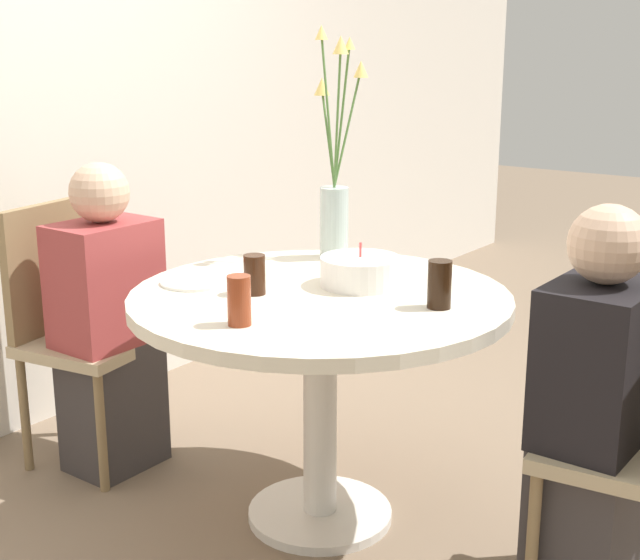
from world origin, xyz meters
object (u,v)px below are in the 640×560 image
(chair_right_flank, at_px, (72,319))
(side_plate, at_px, (196,282))
(drink_glass_2, at_px, (439,284))
(drink_glass_0, at_px, (239,300))
(birthday_cake, at_px, (360,271))
(drink_glass_1, at_px, (255,275))
(person_woman, at_px, (593,423))
(person_guest, at_px, (108,329))
(flower_vase, at_px, (335,186))

(chair_right_flank, height_order, side_plate, chair_right_flank)
(drink_glass_2, bearing_deg, side_plate, 106.50)
(drink_glass_0, bearing_deg, birthday_cake, -3.90)
(drink_glass_1, height_order, person_woman, person_woman)
(side_plate, bearing_deg, drink_glass_2, -73.50)
(drink_glass_2, height_order, person_woman, person_woman)
(chair_right_flank, bearing_deg, person_guest, -90.00)
(flower_vase, bearing_deg, person_guest, 133.43)
(birthday_cake, distance_m, flower_vase, 0.43)
(person_woman, bearing_deg, person_guest, 98.19)
(flower_vase, distance_m, person_woman, 1.19)
(flower_vase, bearing_deg, birthday_cake, -132.68)
(person_guest, relative_size, person_woman, 1.00)
(chair_right_flank, xyz_separation_m, side_plate, (0.02, -0.59, 0.22))
(chair_right_flank, height_order, birthday_cake, chair_right_flank)
(flower_vase, distance_m, side_plate, 0.61)
(drink_glass_2, bearing_deg, chair_right_flank, 100.39)
(drink_glass_0, bearing_deg, chair_right_flank, 77.94)
(side_plate, relative_size, drink_glass_1, 1.84)
(drink_glass_1, relative_size, person_guest, 0.11)
(flower_vase, distance_m, drink_glass_0, 0.83)
(chair_right_flank, xyz_separation_m, drink_glass_2, (0.24, -1.32, 0.29))
(birthday_cake, xyz_separation_m, person_guest, (-0.28, 0.85, -0.28))
(drink_glass_0, relative_size, drink_glass_1, 1.13)
(flower_vase, relative_size, side_plate, 3.58)
(flower_vase, relative_size, person_guest, 0.72)
(person_guest, bearing_deg, drink_glass_2, -79.52)
(side_plate, bearing_deg, flower_vase, -14.50)
(drink_glass_0, distance_m, person_woman, 0.97)
(flower_vase, bearing_deg, chair_right_flank, 127.90)
(side_plate, xyz_separation_m, person_woman, (0.23, -1.18, -0.24))
(flower_vase, height_order, person_woman, flower_vase)
(flower_vase, xyz_separation_m, side_plate, (-0.54, 0.14, -0.24))
(drink_glass_1, bearing_deg, drink_glass_0, -147.09)
(birthday_cake, height_order, side_plate, birthday_cake)
(drink_glass_1, xyz_separation_m, person_guest, (-0.01, 0.66, -0.29))
(side_plate, relative_size, drink_glass_2, 1.60)
(person_woman, bearing_deg, side_plate, 101.18)
(drink_glass_0, relative_size, person_woman, 0.12)
(drink_glass_1, bearing_deg, chair_right_flank, 92.93)
(chair_right_flank, relative_size, drink_glass_2, 6.80)
(flower_vase, bearing_deg, drink_glass_2, -118.73)
(drink_glass_1, bearing_deg, person_woman, -77.22)
(chair_right_flank, xyz_separation_m, drink_glass_1, (0.04, -0.81, 0.28))
(person_guest, distance_m, person_woman, 1.63)
(drink_glass_0, relative_size, person_guest, 0.12)
(chair_right_flank, bearing_deg, drink_glass_1, -96.74)
(drink_glass_2, height_order, person_guest, person_guest)
(flower_vase, bearing_deg, drink_glass_0, -162.24)
(birthday_cake, xyz_separation_m, drink_glass_2, (-0.06, -0.31, 0.02))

